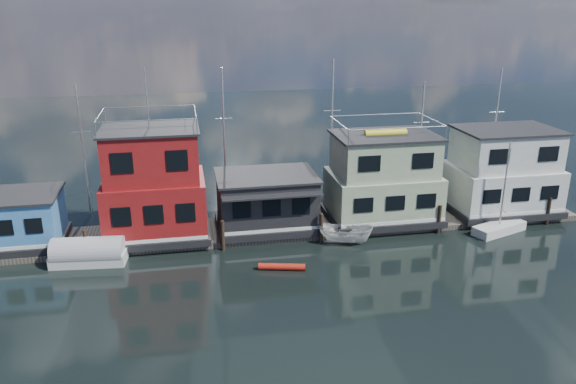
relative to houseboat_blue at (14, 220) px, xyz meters
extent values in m
plane|color=black|center=(18.00, -12.00, -2.21)|extent=(160.00, 160.00, 0.00)
cube|color=#595147|center=(18.00, 0.00, -2.01)|extent=(48.00, 5.00, 0.40)
cube|color=black|center=(0.00, 0.00, -1.56)|extent=(6.40, 4.90, 0.50)
cube|color=#4380C2|center=(0.00, 0.00, 0.19)|extent=(6.00, 4.50, 3.00)
cube|color=black|center=(0.00, 0.00, 1.77)|extent=(6.30, 4.80, 0.16)
cube|color=black|center=(9.50, 0.00, -1.56)|extent=(7.40, 5.90, 0.50)
cube|color=maroon|center=(9.50, 0.00, 0.57)|extent=(7.00, 5.50, 3.74)
cube|color=maroon|center=(9.50, 0.00, 4.17)|extent=(6.30, 4.95, 3.46)
cube|color=black|center=(9.50, 0.00, 5.97)|extent=(6.65, 5.23, 0.16)
cylinder|color=silver|center=(9.50, 0.00, 8.05)|extent=(0.08, 0.08, 4.00)
cube|color=black|center=(17.50, 0.00, -1.56)|extent=(7.40, 5.40, 0.50)
cube|color=black|center=(17.50, 0.00, 0.39)|extent=(7.00, 5.00, 3.40)
cube|color=black|center=(17.50, 0.00, 2.17)|extent=(7.30, 5.30, 0.16)
cube|color=black|center=(17.50, -2.80, 1.58)|extent=(7.00, 1.20, 0.12)
cube|color=black|center=(26.50, 0.00, -1.56)|extent=(8.40, 5.90, 0.50)
cube|color=#9DAE88|center=(26.50, 0.00, 0.25)|extent=(8.00, 5.50, 3.12)
cube|color=#9DAE88|center=(26.50, 0.00, 3.25)|extent=(7.20, 4.95, 2.88)
cube|color=black|center=(26.50, 0.00, 4.77)|extent=(7.60, 5.23, 0.16)
cylinder|color=yellow|center=(26.50, 0.00, 4.94)|extent=(3.20, 0.56, 0.56)
cube|color=black|center=(36.50, 0.00, -1.56)|extent=(8.40, 5.90, 0.50)
cube|color=silver|center=(36.50, 0.00, 0.25)|extent=(8.00, 5.50, 3.12)
cube|color=silver|center=(36.50, 0.00, 3.25)|extent=(7.20, 4.95, 2.88)
cube|color=black|center=(36.50, 0.00, 4.77)|extent=(7.60, 5.23, 0.16)
cylinder|color=#2D2116|center=(5.00, -2.80, -1.11)|extent=(0.28, 0.28, 2.20)
cylinder|color=#2D2116|center=(14.00, -2.80, -1.11)|extent=(0.28, 0.28, 2.20)
cylinder|color=#2D2116|center=(21.00, -2.80, -1.11)|extent=(0.28, 0.28, 2.20)
cylinder|color=#2D2116|center=(30.00, -2.80, -1.11)|extent=(0.28, 0.28, 2.20)
cylinder|color=#2D2116|center=(39.00, -2.80, -1.11)|extent=(0.28, 0.28, 2.20)
cylinder|color=silver|center=(4.00, 6.00, 3.04)|extent=(0.16, 0.16, 10.50)
cylinder|color=silver|center=(4.00, 6.00, 4.62)|extent=(1.40, 0.06, 0.06)
cylinder|color=silver|center=(15.00, 6.00, 3.54)|extent=(0.16, 0.16, 11.50)
cylinder|color=silver|center=(15.00, 6.00, 5.27)|extent=(1.40, 0.06, 0.06)
cylinder|color=silver|center=(24.00, 6.00, 3.79)|extent=(0.16, 0.16, 12.00)
cylinder|color=silver|center=(24.00, 6.00, 5.59)|extent=(1.40, 0.06, 0.06)
cylinder|color=silver|center=(32.00, 6.00, 2.79)|extent=(0.16, 0.16, 10.00)
cylinder|color=silver|center=(32.00, 6.00, 4.29)|extent=(1.40, 0.06, 0.06)
cylinder|color=silver|center=(39.00, 6.00, 3.29)|extent=(0.16, 0.16, 11.00)
cylinder|color=silver|center=(39.00, 6.00, 4.94)|extent=(1.40, 0.06, 0.06)
cube|color=silver|center=(34.52, -3.55, -1.87)|extent=(4.60, 2.86, 0.68)
cylinder|color=silver|center=(34.52, -3.55, 1.58)|extent=(0.12, 0.12, 6.21)
cube|color=silver|center=(34.52, -3.55, -0.36)|extent=(0.51, 1.29, 0.05)
cube|color=silver|center=(5.14, -3.20, -1.81)|extent=(4.95, 2.28, 0.80)
cylinder|color=#A1A1A6|center=(5.14, -3.20, -1.35)|extent=(4.73, 2.37, 1.94)
cylinder|color=red|center=(17.48, -6.54, -1.98)|extent=(3.03, 1.13, 0.44)
imported|color=silver|center=(22.62, -3.36, -1.45)|extent=(4.18, 2.91, 1.51)
camera|label=1|loc=(11.76, -38.63, 14.34)|focal=35.00mm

